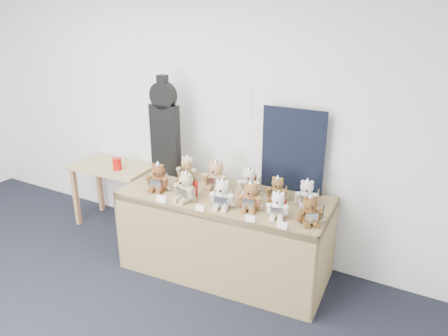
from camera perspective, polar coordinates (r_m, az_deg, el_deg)
The scene contains 22 objects.
room_shell at distance 4.19m, azimuth 2.28°, elevation 8.59°, with size 6.00×6.00×6.00m.
display_table at distance 3.98m, azimuth -0.29°, elevation -6.22°, with size 1.96×0.93×0.80m.
side_table at distance 5.06m, azimuth -14.33°, elevation -1.02°, with size 0.90×0.53×0.73m.
guitar_case at distance 4.34m, azimuth -7.74°, elevation 5.30°, with size 0.31×0.10×1.00m.
navy_board at distance 3.98m, azimuth 8.97°, elevation 2.25°, with size 0.58×0.02×0.78m, color black.
red_cup at distance 4.86m, azimuth -13.79°, elevation 0.51°, with size 0.10×0.10×0.13m, color #BB100C.
teddy_front_far_left at distance 4.08m, azimuth -8.59°, elevation -1.30°, with size 0.25×0.22×0.30m.
teddy_front_left at distance 3.85m, azimuth -4.98°, elevation -2.54°, with size 0.24×0.22×0.30m.
teddy_front_centre at distance 3.71m, azimuth -0.20°, elevation -3.49°, with size 0.24×0.21×0.29m.
teddy_front_right at distance 3.67m, azimuth 3.44°, elevation -3.82°, with size 0.24×0.21×0.28m.
teddy_front_far_right at distance 3.58m, azimuth 7.06°, elevation -4.88°, with size 0.21×0.19×0.25m.
teddy_front_end at distance 3.52m, azimuth 11.17°, elevation -5.52°, with size 0.22×0.22×0.27m.
teddy_back_left at distance 4.27m, azimuth -4.82°, elevation -0.18°, with size 0.23×0.21×0.28m.
teddy_back_centre_left at distance 4.06m, azimuth -1.09°, elevation -1.07°, with size 0.26×0.22×0.32m.
teddy_back_centre_right at distance 3.97m, azimuth 3.25°, elevation -1.85°, with size 0.23×0.22×0.28m.
teddy_back_right at distance 3.87m, azimuth 6.96°, elevation -2.81°, with size 0.21×0.17×0.25m.
teddy_back_end at distance 3.80m, azimuth 10.72°, elevation -3.37°, with size 0.22×0.21×0.27m.
teddy_back_far_left at distance 4.26m, azimuth -4.93°, elevation -0.45°, with size 0.20×0.19×0.25m.
entry_card_a at distance 3.85m, azimuth -8.23°, elevation -4.04°, with size 0.10×0.00×0.07m, color white.
entry_card_b at distance 3.67m, azimuth -3.21°, elevation -5.23°, with size 0.08×0.00×0.06m, color white.
entry_card_c at distance 3.50m, azimuth 3.43°, elevation -6.61°, with size 0.08×0.00×0.06m, color white.
entry_card_d at distance 3.43m, azimuth 7.58°, elevation -7.44°, with size 0.08×0.00×0.06m, color white.
Camera 1 is at (2.61, -1.16, 2.46)m, focal length 35.00 mm.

